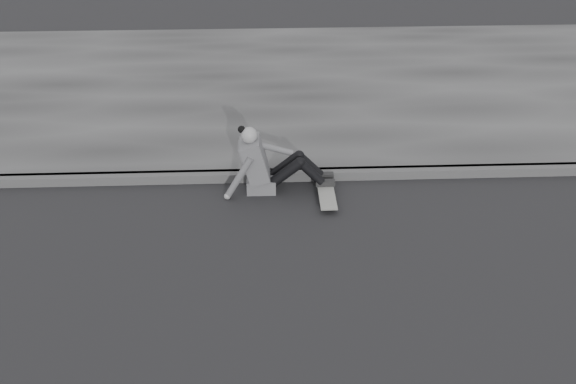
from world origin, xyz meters
The scene contains 5 objects.
ground centered at (0.00, 0.00, 0.00)m, with size 80.00×80.00×0.00m, color black.
curb centered at (0.00, 2.58, 0.06)m, with size 24.00×0.16×0.12m, color #454545.
sidewalk centered at (0.00, 5.60, 0.06)m, with size 24.00×6.00×0.12m, color #3A3A3A.
skateboard centered at (-1.89, 2.09, 0.07)m, with size 0.20×0.78×0.09m.
seated_woman centered at (-2.62, 2.34, 0.36)m, with size 1.38×0.46×0.88m.
Camera 1 is at (-2.64, -4.58, 4.21)m, focal length 40.00 mm.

